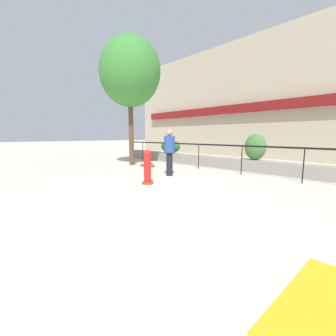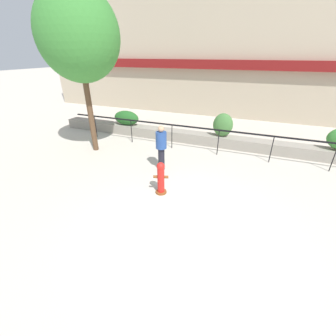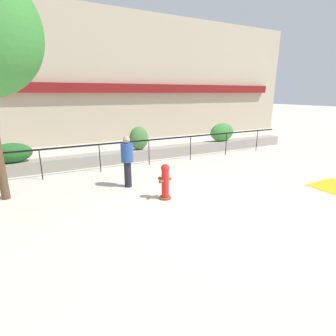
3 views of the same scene
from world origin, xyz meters
name	(u,v)px [view 1 (image 1 of 3)]	position (x,y,z in m)	size (l,w,h in m)	color
ground_plane	(137,198)	(0.00, 0.00, 0.00)	(120.00, 120.00, 0.00)	beige
building_facade	(308,92)	(0.00, 11.98, 3.99)	(30.00, 1.36, 8.00)	tan
planter_wall_low	(255,166)	(0.00, 6.00, 0.25)	(18.00, 0.70, 0.50)	gray
fence_railing_segment	(242,149)	(0.00, 4.90, 1.02)	(15.00, 0.05, 1.15)	black
hedge_bush_0	(170,146)	(-5.20, 6.00, 0.88)	(1.43, 0.70, 0.76)	#235B23
hedge_bush_1	(255,147)	(-0.02, 6.00, 1.04)	(0.91, 0.59, 1.08)	#427538
fire_hydrant	(147,167)	(-1.11, 1.18, 0.55)	(0.48, 0.48, 1.08)	brown
street_tree	(130,72)	(-5.37, 3.41, 4.59)	(3.20, 2.88, 6.29)	brown
pedestrian	(169,150)	(-1.74, 2.71, 0.99)	(0.52, 0.52, 1.73)	black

